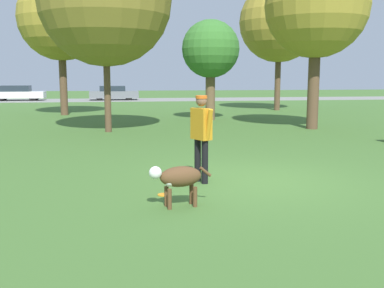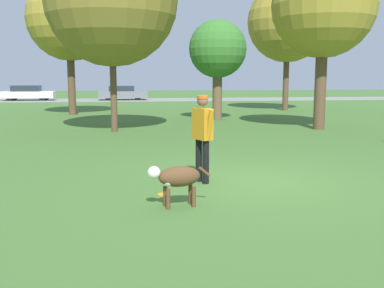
{
  "view_description": "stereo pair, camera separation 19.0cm",
  "coord_description": "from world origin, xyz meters",
  "views": [
    {
      "loc": [
        -2.58,
        -8.57,
        2.09
      ],
      "look_at": [
        -1.38,
        -0.76,
        0.9
      ],
      "focal_mm": 42.0,
      "sensor_mm": 36.0,
      "label": 1
    },
    {
      "loc": [
        -2.39,
        -8.6,
        2.09
      ],
      "look_at": [
        -1.38,
        -0.76,
        0.9
      ],
      "focal_mm": 42.0,
      "sensor_mm": 36.0,
      "label": 2
    }
  ],
  "objects": [
    {
      "name": "ground_plane",
      "position": [
        0.0,
        0.0,
        0.0
      ],
      "size": [
        120.0,
        120.0,
        0.0
      ],
      "primitive_type": "plane",
      "color": "#426B2D"
    },
    {
      "name": "far_road_strip",
      "position": [
        0.0,
        32.61,
        0.01
      ],
      "size": [
        120.0,
        6.0,
        0.01
      ],
      "color": "gray",
      "rests_on": "ground_plane"
    },
    {
      "name": "person",
      "position": [
        -1.07,
        0.04,
        1.03
      ],
      "size": [
        0.39,
        0.67,
        1.73
      ],
      "rotation": [
        0.0,
        0.0,
        -1.11
      ],
      "color": "black",
      "rests_on": "ground_plane"
    },
    {
      "name": "dog",
      "position": [
        -1.73,
        -1.58,
        0.48
      ],
      "size": [
        1.05,
        0.45,
        0.69
      ],
      "rotation": [
        0.0,
        0.0,
        3.32
      ],
      "color": "brown",
      "rests_on": "ground_plane"
    },
    {
      "name": "frisbee",
      "position": [
        -1.9,
        -0.83,
        0.01
      ],
      "size": [
        0.21,
        0.21,
        0.02
      ],
      "color": "orange",
      "rests_on": "ground_plane"
    },
    {
      "name": "tree_mid_center",
      "position": [
        1.61,
        12.87,
        3.35
      ],
      "size": [
        2.76,
        2.76,
        4.78
      ],
      "color": "brown",
      "rests_on": "ground_plane"
    },
    {
      "name": "tree_near_right",
      "position": [
        4.95,
        8.51,
        4.78
      ],
      "size": [
        4.02,
        4.02,
        6.82
      ],
      "color": "brown",
      "rests_on": "ground_plane"
    },
    {
      "name": "tree_far_right",
      "position": [
        6.99,
        18.53,
        5.38
      ],
      "size": [
        4.87,
        4.87,
        7.83
      ],
      "color": "brown",
      "rests_on": "ground_plane"
    },
    {
      "name": "tree_far_left",
      "position": [
        -5.77,
        16.85,
        5.17
      ],
      "size": [
        4.52,
        4.52,
        7.45
      ],
      "color": "brown",
      "rests_on": "ground_plane"
    },
    {
      "name": "parked_car_white",
      "position": [
        -11.69,
        32.74,
        0.66
      ],
      "size": [
        4.56,
        1.77,
        1.33
      ],
      "rotation": [
        0.0,
        0.0,
        0.01
      ],
      "color": "white",
      "rests_on": "ground_plane"
    },
    {
      "name": "parked_car_grey",
      "position": [
        -3.4,
        32.49,
        0.63
      ],
      "size": [
        4.38,
        2.05,
        1.27
      ],
      "rotation": [
        0.0,
        0.0,
        0.05
      ],
      "color": "slate",
      "rests_on": "ground_plane"
    }
  ]
}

